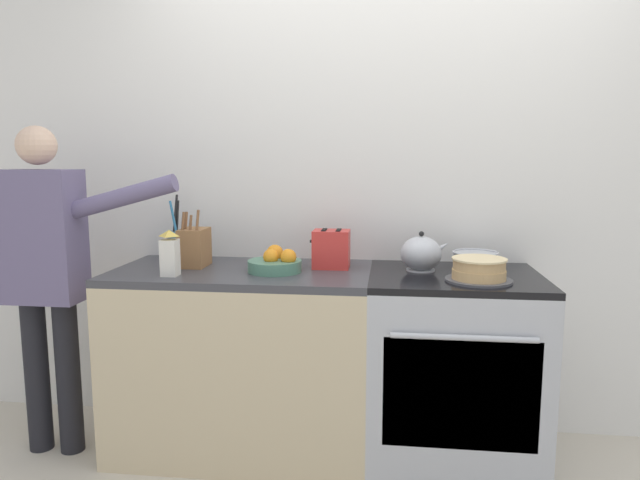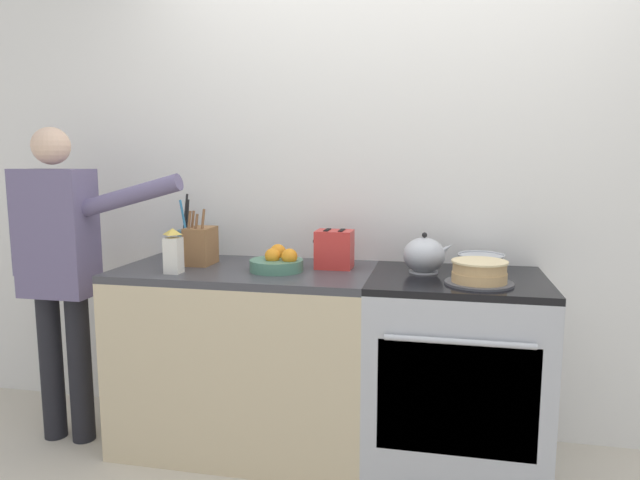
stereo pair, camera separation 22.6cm
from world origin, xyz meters
TOP-DOWN VIEW (x-y plane):
  - wall_back at (0.00, 0.66)m, footprint 8.00×0.04m
  - counter_cabinet at (-0.68, 0.32)m, footprint 1.20×0.64m
  - stove_range at (0.30, 0.32)m, footprint 0.77×0.67m
  - layer_cake at (0.38, 0.19)m, footprint 0.28×0.28m
  - tea_kettle at (0.15, 0.39)m, footprint 0.23×0.19m
  - mixing_bowl at (0.40, 0.46)m, footprint 0.21×0.21m
  - knife_block at (-0.93, 0.37)m, footprint 0.12×0.17m
  - utensil_crock at (-1.06, 0.52)m, footprint 0.11×0.11m
  - fruit_bowl at (-0.51, 0.29)m, footprint 0.25×0.25m
  - toaster at (-0.27, 0.41)m, footprint 0.19×0.14m
  - milk_carton at (-0.96, 0.14)m, footprint 0.07×0.07m
  - person_baker at (-1.57, 0.17)m, footprint 0.90×0.20m

SIDE VIEW (x-z plane):
  - counter_cabinet at x=-0.68m, z-range 0.00..0.88m
  - stove_range at x=0.30m, z-range 0.00..0.88m
  - person_baker at x=-1.57m, z-range 0.14..1.69m
  - fruit_bowl at x=-0.51m, z-range 0.86..0.98m
  - mixing_bowl at x=0.40m, z-range 0.88..0.96m
  - layer_cake at x=0.38m, z-range 0.88..0.98m
  - tea_kettle at x=0.15m, z-range 0.87..1.05m
  - utensil_crock at x=-1.06m, z-range 0.79..1.13m
  - toaster at x=-0.27m, z-range 0.88..1.06m
  - knife_block at x=-0.93m, z-range 0.84..1.11m
  - milk_carton at x=-0.96m, z-range 0.88..1.08m
  - wall_back at x=0.00m, z-range 0.00..2.60m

